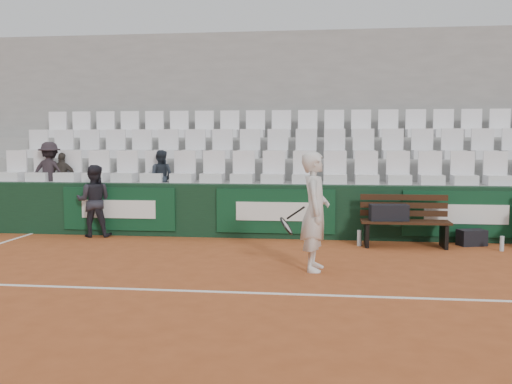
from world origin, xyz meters
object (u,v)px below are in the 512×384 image
at_px(bench_left, 405,234).
at_px(water_bottle_near, 359,238).
at_px(sports_bag_ground, 472,238).
at_px(tennis_player, 315,212).
at_px(water_bottle_far, 502,244).
at_px(spectator_c, 160,155).
at_px(sports_bag_left, 389,212).
at_px(spectator_b, 62,156).
at_px(ball_kid, 94,201).
at_px(spectator_a, 49,150).

distance_m(bench_left, water_bottle_near, 0.78).
bearing_deg(sports_bag_ground, bench_left, -167.75).
relative_size(water_bottle_near, tennis_player, 0.17).
xyz_separation_m(water_bottle_near, water_bottle_far, (2.31, -0.19, -0.01)).
bearing_deg(water_bottle_far, spectator_c, 167.46).
bearing_deg(water_bottle_far, tennis_player, -149.53).
bearing_deg(tennis_player, water_bottle_far, 30.47).
bearing_deg(tennis_player, sports_bag_left, 58.49).
xyz_separation_m(sports_bag_ground, water_bottle_near, (-1.94, -0.27, -0.00)).
height_order(water_bottle_near, water_bottle_far, water_bottle_near).
distance_m(bench_left, spectator_c, 4.98).
xyz_separation_m(bench_left, tennis_player, (-1.51, -2.00, 0.60)).
height_order(water_bottle_far, tennis_player, tennis_player).
bearing_deg(water_bottle_near, tennis_player, -110.33).
height_order(spectator_b, spectator_c, spectator_c).
height_order(sports_bag_ground, water_bottle_near, sports_bag_ground).
bearing_deg(spectator_b, sports_bag_ground, 170.28).
bearing_deg(water_bottle_near, ball_kid, 175.60).
height_order(bench_left, water_bottle_far, bench_left).
bearing_deg(spectator_a, spectator_c, 178.82).
relative_size(sports_bag_left, ball_kid, 0.47).
distance_m(sports_bag_ground, water_bottle_near, 1.96).
bearing_deg(water_bottle_far, sports_bag_ground, 128.31).
relative_size(sports_bag_left, spectator_c, 0.59).
distance_m(sports_bag_left, sports_bag_ground, 1.54).
xyz_separation_m(sports_bag_ground, ball_kid, (-6.90, 0.11, 0.54)).
relative_size(bench_left, spectator_a, 1.20).
relative_size(ball_kid, spectator_b, 1.32).
bearing_deg(ball_kid, spectator_a, -42.01).
bearing_deg(water_bottle_far, ball_kid, 175.48).
bearing_deg(sports_bag_left, tennis_player, -121.51).
bearing_deg(spectator_c, spectator_a, 3.58).
distance_m(water_bottle_near, spectator_a, 6.50).
bearing_deg(spectator_a, sports_bag_ground, 172.44).
xyz_separation_m(water_bottle_near, spectator_b, (-5.95, 1.18, 1.38)).
bearing_deg(bench_left, sports_bag_ground, 12.25).
xyz_separation_m(sports_bag_ground, spectator_b, (-7.89, 0.91, 1.38)).
bearing_deg(spectator_a, spectator_b, 178.82).
bearing_deg(spectator_c, ball_kid, 40.40).
distance_m(sports_bag_left, spectator_a, 6.89).
relative_size(water_bottle_near, spectator_c, 0.25).
bearing_deg(sports_bag_left, water_bottle_far, -6.73).
bearing_deg(ball_kid, spectator_b, -48.60).
height_order(sports_bag_ground, water_bottle_far, sports_bag_ground).
bearing_deg(bench_left, spectator_b, 170.15).
bearing_deg(spectator_c, sports_bag_left, 168.70).
height_order(water_bottle_far, spectator_c, spectator_c).
bearing_deg(sports_bag_ground, sports_bag_left, -170.18).
xyz_separation_m(sports_bag_ground, water_bottle_far, (0.37, -0.47, -0.01)).
xyz_separation_m(tennis_player, spectator_a, (-5.48, 3.17, 0.80)).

